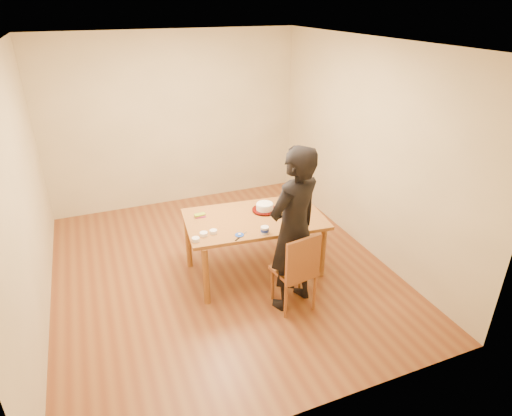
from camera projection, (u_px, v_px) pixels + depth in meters
name	position (u px, v px, depth m)	size (l,w,h in m)	color
room_shell	(208.00, 160.00, 5.12)	(4.00, 4.50, 2.70)	brown
dining_table	(254.00, 219.00, 5.09)	(1.63, 0.97, 0.04)	brown
dining_chair	(294.00, 271.00, 4.62)	(0.40, 0.40, 0.04)	brown
cake_plate	(265.00, 210.00, 5.23)	(0.31, 0.31, 0.02)	#B7130C
cake	(265.00, 207.00, 5.21)	(0.21, 0.21, 0.07)	white
frosting_dome	(265.00, 203.00, 5.19)	(0.20, 0.20, 0.03)	white
frosting_tub	(265.00, 230.00, 4.73)	(0.09, 0.09, 0.08)	white
frosting_lid	(239.00, 235.00, 4.70)	(0.10, 0.10, 0.01)	#1B3FB2
frosting_dollop	(239.00, 234.00, 4.69)	(0.04, 0.04, 0.02)	white
ramekin_green	(204.00, 234.00, 4.68)	(0.09, 0.09, 0.04)	white
ramekin_yellow	(213.00, 232.00, 4.73)	(0.08, 0.08, 0.04)	white
ramekin_multi	(196.00, 239.00, 4.58)	(0.08, 0.08, 0.04)	white
candy_box_pink	(200.00, 216.00, 5.09)	(0.12, 0.06, 0.02)	#D33179
candy_box_green	(200.00, 215.00, 5.08)	(0.13, 0.06, 0.02)	#28951B
spatula	(239.00, 238.00, 4.65)	(0.15, 0.01, 0.01)	black
person	(294.00, 230.00, 4.45)	(0.67, 0.44, 1.85)	black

